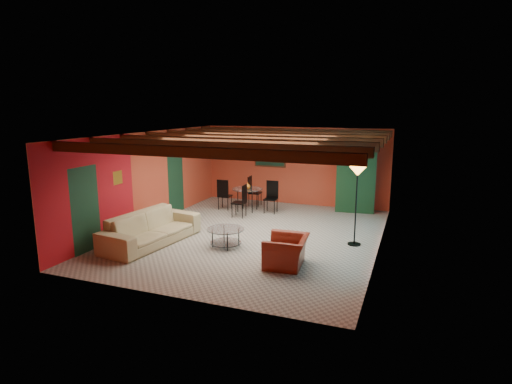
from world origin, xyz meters
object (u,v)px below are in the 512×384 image
at_px(dining_table, 247,195).
at_px(potted_plant, 359,140).
at_px(vase, 247,177).
at_px(armoire, 357,180).
at_px(armchair, 287,251).
at_px(coffee_table, 226,237).
at_px(sofa, 151,228).
at_px(floor_lamp, 356,206).

bearing_deg(dining_table, potted_plant, 20.79).
distance_m(dining_table, potted_plant, 4.03).
bearing_deg(vase, armoire, 20.79).
bearing_deg(armchair, dining_table, -153.53).
bearing_deg(armchair, potted_plant, 167.02).
distance_m(armchair, armoire, 5.58).
relative_size(dining_table, armoire, 0.96).
bearing_deg(armchair, coffee_table, -116.32).
xyz_separation_m(sofa, armoire, (4.35, 5.26, 0.65)).
relative_size(armoire, floor_lamp, 1.06).
height_order(floor_lamp, vase, floor_lamp).
distance_m(sofa, vase, 4.18).
height_order(sofa, armchair, sofa).
height_order(armchair, armoire, armoire).
xyz_separation_m(armoire, potted_plant, (0.00, 0.00, 1.30)).
height_order(floor_lamp, potted_plant, potted_plant).
bearing_deg(sofa, dining_table, -6.85).
distance_m(armoire, floor_lamp, 3.56).
relative_size(armchair, floor_lamp, 0.51).
relative_size(armchair, coffee_table, 1.10).
bearing_deg(dining_table, sofa, -104.07).
bearing_deg(sofa, potted_plant, -32.38).
bearing_deg(armchair, floor_lamp, 143.51).
relative_size(coffee_table, vase, 4.42).
relative_size(armchair, potted_plant, 1.95).
relative_size(armchair, dining_table, 0.51).
height_order(armchair, dining_table, dining_table).
xyz_separation_m(sofa, vase, (1.00, 3.99, 0.74)).
height_order(coffee_table, potted_plant, potted_plant).
height_order(coffee_table, armoire, armoire).
distance_m(armchair, dining_table, 4.97).
height_order(sofa, dining_table, dining_table).
bearing_deg(sofa, armoire, -32.38).
relative_size(coffee_table, dining_table, 0.46).
bearing_deg(potted_plant, vase, -159.21).
relative_size(dining_table, vase, 9.60).
bearing_deg(floor_lamp, potted_plant, 97.27).
distance_m(floor_lamp, vase, 4.42).
height_order(dining_table, floor_lamp, floor_lamp).
height_order(armchair, floor_lamp, floor_lamp).
height_order(armchair, potted_plant, potted_plant).
xyz_separation_m(sofa, potted_plant, (4.35, 5.26, 1.95)).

